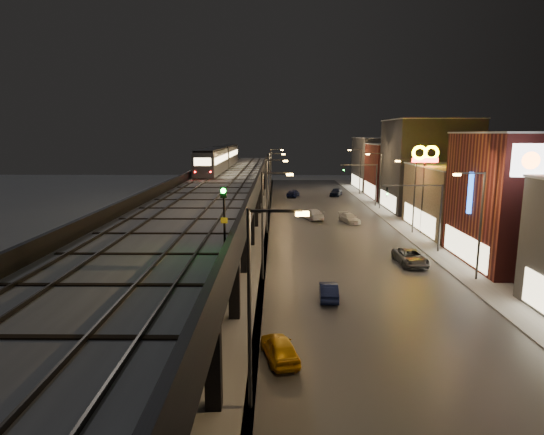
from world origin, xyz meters
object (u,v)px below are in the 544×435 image
object	(u,v)px
car_taxi	(280,349)
car_mid_dark	(313,214)
car_near_white	(328,291)
car_onc_red	(336,192)
car_onc_dark	(410,258)
car_far_white	(293,193)
rail_signal	(224,204)
car_onc_white	(349,219)
subway_train	(220,157)
sign_citgo	(528,180)

from	to	relation	value
car_taxi	car_mid_dark	world-z (taller)	car_mid_dark
car_near_white	car_onc_red	world-z (taller)	car_onc_red
car_onc_dark	car_taxi	bearing A→B (deg)	-126.51
car_taxi	car_far_white	distance (m)	63.64
car_near_white	rail_signal	bearing A→B (deg)	60.87
rail_signal	car_near_white	bearing A→B (deg)	57.79
car_near_white	car_taxi	bearing A→B (deg)	71.35
car_onc_white	car_onc_dark	bearing A→B (deg)	-99.70
car_mid_dark	subway_train	bearing A→B (deg)	-47.15
car_mid_dark	car_onc_dark	xyz separation A→B (m)	(7.30, -22.56, -0.04)
car_near_white	sign_citgo	bearing A→B (deg)	-172.99
car_onc_red	car_onc_white	bearing A→B (deg)	-74.50
subway_train	car_onc_white	world-z (taller)	subway_train
car_near_white	car_far_white	size ratio (longest dim) A/B	0.85
car_taxi	car_onc_dark	size ratio (longest dim) A/B	0.75
car_near_white	car_onc_dark	bearing A→B (deg)	-130.70
car_onc_dark	sign_citgo	bearing A→B (deg)	-57.09
car_mid_dark	sign_citgo	world-z (taller)	sign_citgo
rail_signal	car_onc_white	xyz separation A→B (m)	(12.45, 39.08, -8.02)
rail_signal	car_onc_red	xyz separation A→B (m)	(14.08, 65.97, -7.88)
car_onc_white	sign_citgo	world-z (taller)	sign_citgo
car_onc_red	car_mid_dark	bearing A→B (deg)	-85.83
car_onc_dark	car_onc_white	world-z (taller)	car_onc_dark
car_mid_dark	car_near_white	bearing A→B (deg)	72.40
car_taxi	car_near_white	bearing A→B (deg)	-125.75
car_onc_white	sign_citgo	size ratio (longest dim) A/B	0.38
subway_train	car_taxi	distance (m)	50.78
car_onc_red	car_taxi	bearing A→B (deg)	-80.93
car_onc_dark	sign_citgo	distance (m)	12.63
car_onc_dark	rail_signal	bearing A→B (deg)	-130.57
car_onc_white	sign_citgo	xyz separation A→B (m)	(8.15, -28.00, 8.07)
car_onc_dark	car_onc_white	distance (m)	20.18
car_taxi	car_near_white	distance (m)	9.81
car_near_white	car_onc_white	xyz separation A→B (m)	(6.09, 28.98, 0.01)
subway_train	sign_citgo	size ratio (longest dim) A/B	3.03
subway_train	car_near_white	world-z (taller)	subway_train
car_taxi	sign_citgo	distance (m)	22.05
car_far_white	sign_citgo	size ratio (longest dim) A/B	0.39
car_onc_dark	car_onc_red	size ratio (longest dim) A/B	1.12
rail_signal	sign_citgo	xyz separation A→B (m)	(20.60, 11.08, 0.05)
car_mid_dark	car_far_white	bearing A→B (deg)	-100.48
car_taxi	sign_citgo	bearing A→B (deg)	-164.56
car_taxi	car_onc_white	bearing A→B (deg)	-118.33
car_mid_dark	car_taxi	bearing A→B (deg)	67.84
subway_train	sign_citgo	bearing A→B (deg)	-55.49
rail_signal	car_far_white	bearing A→B (deg)	84.94
car_mid_dark	car_onc_white	size ratio (longest dim) A/B	1.19
subway_train	car_far_white	size ratio (longest dim) A/B	7.82
car_near_white	car_mid_dark	world-z (taller)	car_mid_dark
subway_train	car_far_white	world-z (taller)	subway_train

